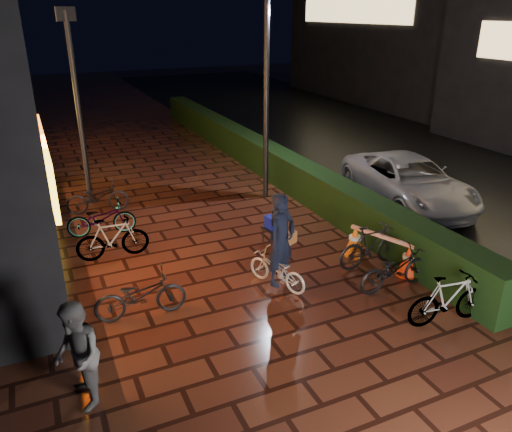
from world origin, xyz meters
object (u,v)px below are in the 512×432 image
cart_assembly (274,223)px  cyclist (279,254)px  van (409,181)px  bystander_person (77,356)px  traffic_barrier (381,250)px

cart_assembly → cyclist: bearing=-113.8°
van → cart_assembly: (-4.53, -0.76, -0.17)m
van → cart_assembly: 4.59m
bystander_person → traffic_barrier: bearing=100.7°
bystander_person → cyclist: (3.86, 1.67, -0.06)m
traffic_barrier → cart_assembly: bearing=129.1°
cyclist → traffic_barrier: size_ratio=1.14×
van → cart_assembly: size_ratio=4.91×
bystander_person → van: (9.21, 4.29, -0.14)m
bystander_person → cart_assembly: bystander_person is taller
van → cart_assembly: van is taller
traffic_barrier → cyclist: bearing=178.6°
van → cyclist: (-5.35, -2.62, 0.07)m
cyclist → bystander_person: bearing=-156.6°
cyclist → van: bearing=26.1°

